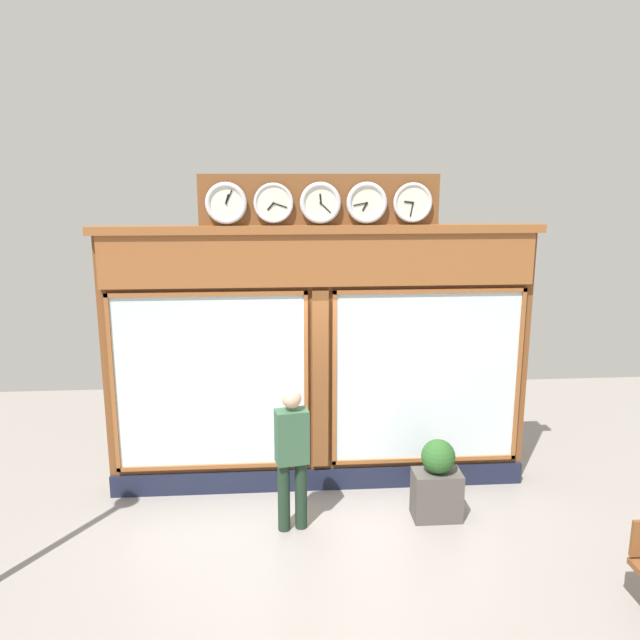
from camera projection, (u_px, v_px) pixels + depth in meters
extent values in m
cube|color=brown|center=(319.00, 363.00, 8.03)|extent=(5.31, 0.30, 3.30)
cube|color=#191E33|center=(320.00, 479.00, 8.20)|extent=(5.31, 0.08, 0.28)
cube|color=brown|center=(320.00, 260.00, 7.55)|extent=(5.20, 0.08, 0.63)
cube|color=brown|center=(320.00, 229.00, 7.49)|extent=(5.41, 0.20, 0.10)
cube|color=silver|center=(427.00, 377.00, 8.01)|extent=(2.30, 0.02, 2.17)
cube|color=brown|center=(431.00, 291.00, 7.74)|extent=(2.40, 0.04, 0.05)
cube|color=brown|center=(424.00, 460.00, 8.23)|extent=(2.40, 0.04, 0.05)
cube|color=brown|center=(519.00, 376.00, 8.07)|extent=(0.05, 0.04, 2.27)
cube|color=brown|center=(334.00, 380.00, 7.90)|extent=(0.05, 0.04, 2.27)
cube|color=silver|center=(211.00, 382.00, 7.81)|extent=(2.30, 0.02, 2.17)
cube|color=brown|center=(207.00, 294.00, 7.55)|extent=(2.40, 0.04, 0.05)
cube|color=brown|center=(214.00, 466.00, 8.04)|extent=(2.40, 0.04, 0.05)
cube|color=brown|center=(113.00, 385.00, 7.71)|extent=(0.05, 0.04, 2.27)
cube|color=brown|center=(306.00, 381.00, 7.88)|extent=(0.05, 0.04, 2.27)
cube|color=brown|center=(320.00, 380.00, 7.89)|extent=(0.20, 0.10, 2.27)
cube|color=brown|center=(320.00, 203.00, 7.46)|extent=(2.83, 0.06, 0.66)
cylinder|color=silver|center=(413.00, 203.00, 7.46)|extent=(0.39, 0.02, 0.39)
torus|color=silver|center=(413.00, 203.00, 7.46)|extent=(0.47, 0.05, 0.47)
cube|color=black|center=(409.00, 202.00, 7.44)|extent=(0.11, 0.01, 0.03)
cube|color=black|center=(412.00, 210.00, 7.46)|extent=(0.04, 0.01, 0.16)
sphere|color=black|center=(413.00, 203.00, 7.44)|extent=(0.02, 0.02, 0.02)
cylinder|color=silver|center=(367.00, 203.00, 7.42)|extent=(0.39, 0.02, 0.39)
torus|color=silver|center=(367.00, 203.00, 7.42)|extent=(0.48, 0.06, 0.48)
cube|color=black|center=(365.00, 207.00, 7.42)|extent=(0.07, 0.01, 0.10)
cube|color=black|center=(360.00, 204.00, 7.40)|extent=(0.16, 0.01, 0.04)
sphere|color=black|center=(367.00, 203.00, 7.40)|extent=(0.02, 0.02, 0.02)
cylinder|color=silver|center=(320.00, 203.00, 7.38)|extent=(0.39, 0.02, 0.39)
torus|color=silver|center=(320.00, 203.00, 7.38)|extent=(0.48, 0.06, 0.48)
cube|color=black|center=(320.00, 198.00, 7.36)|extent=(0.03, 0.01, 0.11)
cube|color=black|center=(326.00, 208.00, 7.38)|extent=(0.13, 0.01, 0.12)
sphere|color=black|center=(320.00, 203.00, 7.37)|extent=(0.02, 0.02, 0.02)
cylinder|color=silver|center=(273.00, 203.00, 7.34)|extent=(0.39, 0.02, 0.39)
torus|color=silver|center=(273.00, 203.00, 7.34)|extent=(0.46, 0.04, 0.46)
cube|color=black|center=(270.00, 206.00, 7.34)|extent=(0.08, 0.01, 0.09)
cube|color=black|center=(280.00, 205.00, 7.34)|extent=(0.16, 0.01, 0.06)
sphere|color=black|center=(273.00, 203.00, 7.33)|extent=(0.02, 0.02, 0.02)
cylinder|color=silver|center=(226.00, 203.00, 7.30)|extent=(0.39, 0.02, 0.39)
torus|color=silver|center=(226.00, 203.00, 7.30)|extent=(0.48, 0.06, 0.48)
cube|color=black|center=(227.00, 199.00, 7.28)|extent=(0.05, 0.01, 0.11)
cube|color=black|center=(229.00, 197.00, 7.28)|extent=(0.08, 0.01, 0.15)
sphere|color=black|center=(226.00, 203.00, 7.29)|extent=(0.02, 0.02, 0.02)
cylinder|color=#1C2F21|center=(284.00, 497.00, 7.21)|extent=(0.14, 0.14, 0.82)
cylinder|color=#1C2F21|center=(301.00, 494.00, 7.26)|extent=(0.14, 0.14, 0.82)
cube|color=#33563D|center=(292.00, 437.00, 7.08)|extent=(0.39, 0.28, 0.62)
sphere|color=tan|center=(291.00, 398.00, 6.98)|extent=(0.22, 0.22, 0.22)
cube|color=#4C4742|center=(436.00, 495.00, 7.49)|extent=(0.56, 0.36, 0.58)
sphere|color=#285623|center=(438.00, 456.00, 7.38)|extent=(0.40, 0.40, 0.40)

